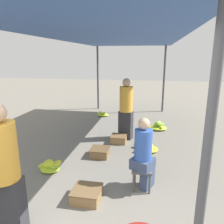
{
  "coord_description": "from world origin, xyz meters",
  "views": [
    {
      "loc": [
        0.95,
        -1.39,
        2.26
      ],
      "look_at": [
        0.0,
        3.7,
        0.94
      ],
      "focal_mm": 35.0,
      "sensor_mm": 36.0,
      "label": 1
    }
  ],
  "objects_px": {
    "banana_pile_left_1": "(103,114)",
    "banana_pile_right_1": "(146,147)",
    "crate_near": "(119,139)",
    "crate_mid": "(87,194)",
    "banana_pile_left_0": "(50,166)",
    "shopper_walking_mid": "(126,108)",
    "vendor_foreground": "(4,172)",
    "stool": "(142,172)",
    "crate_far": "(100,152)",
    "vendor_seated": "(144,153)",
    "banana_pile_right_0": "(158,126)"
  },
  "relations": [
    {
      "from": "banana_pile_left_1",
      "to": "shopper_walking_mid",
      "type": "bearing_deg",
      "value": -61.7
    },
    {
      "from": "crate_mid",
      "to": "crate_far",
      "type": "bearing_deg",
      "value": 96.13
    },
    {
      "from": "banana_pile_left_1",
      "to": "banana_pile_right_1",
      "type": "xyz_separation_m",
      "value": [
        1.78,
        -2.93,
        0.02
      ]
    },
    {
      "from": "banana_pile_right_0",
      "to": "banana_pile_right_1",
      "type": "relative_size",
      "value": 0.9
    },
    {
      "from": "banana_pile_left_1",
      "to": "vendor_seated",
      "type": "bearing_deg",
      "value": -68.65
    },
    {
      "from": "stool",
      "to": "crate_mid",
      "type": "relative_size",
      "value": 0.86
    },
    {
      "from": "stool",
      "to": "crate_near",
      "type": "relative_size",
      "value": 0.95
    },
    {
      "from": "shopper_walking_mid",
      "to": "banana_pile_left_1",
      "type": "bearing_deg",
      "value": 118.3
    },
    {
      "from": "crate_near",
      "to": "crate_mid",
      "type": "height_order",
      "value": "crate_mid"
    },
    {
      "from": "banana_pile_right_1",
      "to": "crate_far",
      "type": "bearing_deg",
      "value": -154.0
    },
    {
      "from": "vendor_seated",
      "to": "crate_far",
      "type": "distance_m",
      "value": 1.63
    },
    {
      "from": "banana_pile_left_0",
      "to": "crate_mid",
      "type": "relative_size",
      "value": 1.06
    },
    {
      "from": "vendor_foreground",
      "to": "banana_pile_left_0",
      "type": "distance_m",
      "value": 1.84
    },
    {
      "from": "crate_near",
      "to": "crate_mid",
      "type": "xyz_separation_m",
      "value": [
        -0.13,
        -2.52,
        0.0
      ]
    },
    {
      "from": "crate_near",
      "to": "crate_mid",
      "type": "relative_size",
      "value": 0.9
    },
    {
      "from": "stool",
      "to": "crate_near",
      "type": "height_order",
      "value": "stool"
    },
    {
      "from": "vendor_foreground",
      "to": "banana_pile_left_0",
      "type": "bearing_deg",
      "value": 99.3
    },
    {
      "from": "shopper_walking_mid",
      "to": "vendor_foreground",
      "type": "bearing_deg",
      "value": -105.24
    },
    {
      "from": "banana_pile_right_0",
      "to": "crate_far",
      "type": "bearing_deg",
      "value": -121.57
    },
    {
      "from": "crate_far",
      "to": "banana_pile_left_0",
      "type": "bearing_deg",
      "value": -134.83
    },
    {
      "from": "vendor_seated",
      "to": "banana_pile_left_0",
      "type": "distance_m",
      "value": 1.99
    },
    {
      "from": "banana_pile_left_1",
      "to": "banana_pile_right_1",
      "type": "distance_m",
      "value": 3.43
    },
    {
      "from": "banana_pile_left_0",
      "to": "banana_pile_right_0",
      "type": "relative_size",
      "value": 0.83
    },
    {
      "from": "stool",
      "to": "crate_near",
      "type": "bearing_deg",
      "value": 109.71
    },
    {
      "from": "banana_pile_right_1",
      "to": "crate_far",
      "type": "relative_size",
      "value": 1.51
    },
    {
      "from": "vendor_seated",
      "to": "crate_mid",
      "type": "xyz_separation_m",
      "value": [
        -0.88,
        -0.49,
        -0.57
      ]
    },
    {
      "from": "stool",
      "to": "crate_far",
      "type": "bearing_deg",
      "value": 132.87
    },
    {
      "from": "crate_far",
      "to": "crate_near",
      "type": "bearing_deg",
      "value": 71.66
    },
    {
      "from": "vendor_foreground",
      "to": "crate_near",
      "type": "xyz_separation_m",
      "value": [
        0.88,
        3.39,
        -0.82
      ]
    },
    {
      "from": "banana_pile_right_0",
      "to": "crate_far",
      "type": "relative_size",
      "value": 1.37
    },
    {
      "from": "vendor_foreground",
      "to": "vendor_seated",
      "type": "height_order",
      "value": "vendor_foreground"
    },
    {
      "from": "vendor_seated",
      "to": "banana_pile_left_1",
      "type": "distance_m",
      "value": 4.92
    },
    {
      "from": "banana_pile_left_0",
      "to": "crate_far",
      "type": "xyz_separation_m",
      "value": [
        0.84,
        0.84,
        -0.0
      ]
    },
    {
      "from": "banana_pile_left_1",
      "to": "shopper_walking_mid",
      "type": "relative_size",
      "value": 0.28
    },
    {
      "from": "banana_pile_left_1",
      "to": "banana_pile_right_1",
      "type": "height_order",
      "value": "banana_pile_right_1"
    },
    {
      "from": "vendor_seated",
      "to": "banana_pile_left_1",
      "type": "bearing_deg",
      "value": 111.35
    },
    {
      "from": "crate_mid",
      "to": "banana_pile_left_0",
      "type": "bearing_deg",
      "value": 143.26
    },
    {
      "from": "stool",
      "to": "banana_pile_left_0",
      "type": "relative_size",
      "value": 0.81
    },
    {
      "from": "stool",
      "to": "crate_mid",
      "type": "distance_m",
      "value": 1.01
    },
    {
      "from": "banana_pile_right_1",
      "to": "banana_pile_left_0",
      "type": "bearing_deg",
      "value": -144.36
    },
    {
      "from": "banana_pile_left_0",
      "to": "shopper_walking_mid",
      "type": "xyz_separation_m",
      "value": [
        1.28,
        2.1,
        0.78
      ]
    },
    {
      "from": "stool",
      "to": "banana_pile_right_1",
      "type": "height_order",
      "value": "stool"
    },
    {
      "from": "vendor_seated",
      "to": "banana_pile_right_1",
      "type": "bearing_deg",
      "value": 89.77
    },
    {
      "from": "stool",
      "to": "crate_near",
      "type": "distance_m",
      "value": 2.17
    },
    {
      "from": "banana_pile_left_0",
      "to": "crate_near",
      "type": "xyz_separation_m",
      "value": [
        1.14,
        1.76,
        -0.0
      ]
    },
    {
      "from": "vendor_seated",
      "to": "banana_pile_left_0",
      "type": "height_order",
      "value": "vendor_seated"
    },
    {
      "from": "crate_mid",
      "to": "shopper_walking_mid",
      "type": "distance_m",
      "value": 2.97
    },
    {
      "from": "shopper_walking_mid",
      "to": "banana_pile_left_0",
      "type": "bearing_deg",
      "value": -121.43
    },
    {
      "from": "banana_pile_right_1",
      "to": "crate_mid",
      "type": "relative_size",
      "value": 1.41
    },
    {
      "from": "stool",
      "to": "crate_far",
      "type": "distance_m",
      "value": 1.53
    }
  ]
}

